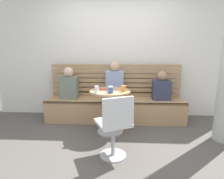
{
  "coord_description": "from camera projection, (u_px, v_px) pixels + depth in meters",
  "views": [
    {
      "loc": [
        0.14,
        -2.47,
        1.41
      ],
      "look_at": [
        -0.03,
        0.66,
        0.75
      ],
      "focal_mm": 30.81,
      "sensor_mm": 36.0,
      "label": 1
    }
  ],
  "objects": [
    {
      "name": "booth_bench",
      "position": [
        115.0,
        110.0,
        3.84
      ],
      "size": [
        2.7,
        0.52,
        0.44
      ],
      "color": "tan",
      "rests_on": "ground"
    },
    {
      "name": "cup_mug_blue",
      "position": [
        111.0,
        90.0,
        2.97
      ],
      "size": [
        0.08,
        0.08,
        0.09
      ],
      "primitive_type": "cylinder",
      "color": "#3D5B9E",
      "rests_on": "cafe_table"
    },
    {
      "name": "cup_water_clear",
      "position": [
        96.0,
        89.0,
        2.99
      ],
      "size": [
        0.07,
        0.07,
        0.11
      ],
      "primitive_type": "cylinder",
      "color": "white",
      "rests_on": "cafe_table"
    },
    {
      "name": "white_chair",
      "position": [
        115.0,
        125.0,
        2.44
      ],
      "size": [
        0.53,
        0.53,
        0.85
      ],
      "color": "#ADADB2",
      "rests_on": "ground"
    },
    {
      "name": "person_adult",
      "position": [
        115.0,
        83.0,
        3.75
      ],
      "size": [
        0.34,
        0.22,
        0.74
      ],
      "color": "#8C9EC6",
      "rests_on": "booth_bench"
    },
    {
      "name": "ground",
      "position": [
        112.0,
        151.0,
        2.71
      ],
      "size": [
        8.0,
        8.0,
        0.0
      ],
      "primitive_type": "plane",
      "color": "#514C47"
    },
    {
      "name": "cup_glass_short",
      "position": [
        110.0,
        89.0,
        3.13
      ],
      "size": [
        0.08,
        0.08,
        0.08
      ],
      "primitive_type": "cylinder",
      "color": "silver",
      "rests_on": "cafe_table"
    },
    {
      "name": "back_wall",
      "position": [
        116.0,
        47.0,
        4.02
      ],
      "size": [
        5.2,
        0.1,
        2.9
      ],
      "primitive_type": "cube",
      "color": "silver",
      "rests_on": "ground"
    },
    {
      "name": "person_child_middle",
      "position": [
        69.0,
        85.0,
        3.8
      ],
      "size": [
        0.34,
        0.22,
        0.63
      ],
      "color": "slate",
      "rests_on": "booth_bench"
    },
    {
      "name": "plate_small",
      "position": [
        102.0,
        89.0,
        3.26
      ],
      "size": [
        0.17,
        0.17,
        0.01
      ],
      "primitive_type": "cylinder",
      "color": "#DB4C42",
      "rests_on": "cafe_table"
    },
    {
      "name": "booth_backrest",
      "position": [
        116.0,
        80.0,
        3.96
      ],
      "size": [
        2.65,
        0.04,
        0.67
      ],
      "color": "#A68157",
      "rests_on": "booth_bench"
    },
    {
      "name": "cafe_table",
      "position": [
        110.0,
        103.0,
        3.23
      ],
      "size": [
        0.68,
        0.68,
        0.74
      ],
      "color": "#ADADB2",
      "rests_on": "ground"
    },
    {
      "name": "cup_tumbler_orange",
      "position": [
        123.0,
        89.0,
        3.07
      ],
      "size": [
        0.07,
        0.07,
        0.1
      ],
      "primitive_type": "cylinder",
      "color": "orange",
      "rests_on": "cafe_table"
    },
    {
      "name": "person_child_left",
      "position": [
        162.0,
        87.0,
        3.73
      ],
      "size": [
        0.34,
        0.22,
        0.56
      ],
      "color": "#333851",
      "rests_on": "booth_bench"
    }
  ]
}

